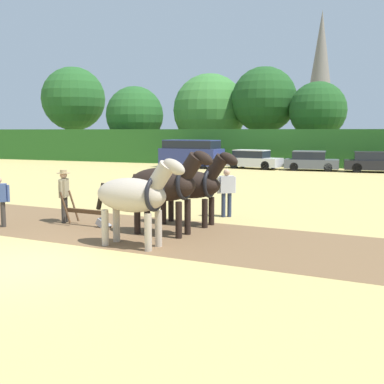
% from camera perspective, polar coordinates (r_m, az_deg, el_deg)
% --- Properties ---
extents(ground_plane, '(240.00, 240.00, 0.00)m').
position_cam_1_polar(ground_plane, '(11.20, -19.95, -8.14)').
color(ground_plane, tan).
extents(plowed_furrow_strip, '(29.42, 6.49, 0.01)m').
position_cam_1_polar(plowed_furrow_strip, '(16.18, -17.17, -3.33)').
color(plowed_furrow_strip, brown).
rests_on(plowed_furrow_strip, ground).
extents(hedgerow, '(64.17, 1.77, 2.99)m').
position_cam_1_polar(hedgerow, '(39.90, 11.14, 5.17)').
color(hedgerow, '#286023').
rests_on(hedgerow, ground).
extents(tree_far_left, '(6.92, 6.92, 9.79)m').
position_cam_1_polar(tree_far_left, '(55.29, -13.88, 10.66)').
color(tree_far_left, brown).
rests_on(tree_far_left, ground).
extents(tree_left, '(5.78, 5.78, 7.31)m').
position_cam_1_polar(tree_left, '(49.48, -6.80, 9.02)').
color(tree_left, '#423323').
rests_on(tree_left, ground).
extents(tree_center_left, '(7.24, 7.24, 8.46)m').
position_cam_1_polar(tree_center_left, '(48.35, 2.11, 9.62)').
color(tree_center_left, brown).
rests_on(tree_center_left, ground).
extents(tree_center, '(6.08, 6.08, 8.76)m').
position_cam_1_polar(tree_center, '(45.94, 8.55, 10.74)').
color(tree_center, '#423323').
rests_on(tree_center, ground).
extents(tree_center_right, '(4.97, 4.97, 7.12)m').
position_cam_1_polar(tree_center_right, '(43.81, 14.68, 9.34)').
color(tree_center_right, '#4C3823').
rests_on(tree_center_right, ground).
extents(church_spire, '(3.10, 3.10, 20.10)m').
position_cam_1_polar(church_spire, '(74.52, 14.97, 12.95)').
color(church_spire, gray).
rests_on(church_spire, ground).
extents(draft_horse_lead_left, '(2.64, 1.05, 2.32)m').
position_cam_1_polar(draft_horse_lead_left, '(12.00, -6.78, -0.38)').
color(draft_horse_lead_left, '#B2A38E').
rests_on(draft_horse_lead_left, ground).
extents(draft_horse_lead_right, '(2.71, 1.12, 2.45)m').
position_cam_1_polar(draft_horse_lead_right, '(13.33, -3.15, 0.89)').
color(draft_horse_lead_right, black).
rests_on(draft_horse_lead_right, ground).
extents(draft_horse_trail_left, '(2.89, 1.07, 2.34)m').
position_cam_1_polar(draft_horse_trail_left, '(14.72, -0.14, 0.94)').
color(draft_horse_trail_left, black).
rests_on(draft_horse_trail_left, ground).
extents(plow, '(1.74, 0.49, 1.13)m').
position_cam_1_polar(plow, '(14.91, -11.91, -2.79)').
color(plow, '#4C331E').
rests_on(plow, ground).
extents(farmer_at_plow, '(0.42, 0.62, 1.67)m').
position_cam_1_polar(farmer_at_plow, '(15.67, -14.93, 0.01)').
color(farmer_at_plow, '#38332D').
rests_on(farmer_at_plow, ground).
extents(farmer_beside_team, '(0.54, 0.45, 1.62)m').
position_cam_1_polar(farmer_beside_team, '(16.14, 4.12, 0.31)').
color(farmer_beside_team, '#28334C').
rests_on(farmer_beside_team, ground).
extents(parked_van, '(5.06, 2.61, 2.16)m').
position_cam_1_polar(parked_van, '(37.75, -0.09, 4.60)').
color(parked_van, navy).
rests_on(parked_van, ground).
extents(parked_car_left, '(4.40, 2.45, 1.42)m').
position_cam_1_polar(parked_car_left, '(36.96, 7.24, 3.84)').
color(parked_car_left, silver).
rests_on(parked_car_left, ground).
extents(parked_car_center_left, '(3.92, 2.01, 1.42)m').
position_cam_1_polar(parked_car_center_left, '(36.04, 13.91, 3.58)').
color(parked_car_center_left, '#565B66').
rests_on(parked_car_center_left, ground).
extents(parked_car_center, '(4.49, 2.20, 1.43)m').
position_cam_1_polar(parked_car_center, '(35.84, 20.96, 3.31)').
color(parked_car_center, black).
rests_on(parked_car_center, ground).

